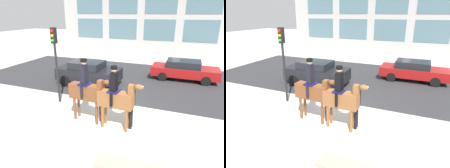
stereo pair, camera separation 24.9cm
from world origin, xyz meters
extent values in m
plane|color=#B2AFA8|center=(0.00, 0.00, 0.00)|extent=(80.00, 80.00, 0.00)
cube|color=#2D2D30|center=(0.00, 4.75, 0.00)|extent=(22.13, 8.50, 0.01)
cube|color=slate|center=(-7.79, 12.83, 2.70)|extent=(3.12, 0.02, 2.06)
cube|color=slate|center=(-3.89, 12.83, 2.70)|extent=(3.12, 0.02, 2.06)
cube|color=slate|center=(0.00, 12.83, 2.70)|extent=(3.12, 0.02, 2.06)
cube|color=slate|center=(3.89, 12.83, 2.70)|extent=(3.12, 0.02, 2.06)
cube|color=slate|center=(-7.79, 12.83, 5.28)|extent=(3.12, 0.02, 2.06)
cube|color=slate|center=(-3.89, 12.83, 5.28)|extent=(3.12, 0.02, 2.06)
cube|color=slate|center=(0.00, 12.83, 5.28)|extent=(3.12, 0.02, 2.06)
cube|color=slate|center=(3.89, 12.83, 5.28)|extent=(3.12, 0.02, 2.06)
cube|color=brown|center=(-0.63, -1.57, 1.30)|extent=(1.50, 0.52, 0.62)
cylinder|color=brown|center=(-0.10, -1.45, 0.49)|extent=(0.11, 0.11, 0.99)
cylinder|color=brown|center=(-0.11, -1.75, 0.49)|extent=(0.11, 0.11, 0.99)
cylinder|color=brown|center=(-1.15, -1.39, 0.49)|extent=(0.11, 0.11, 0.99)
cylinder|color=brown|center=(-1.17, -1.70, 0.49)|extent=(0.11, 0.11, 0.99)
cube|color=brown|center=(0.01, -1.61, 1.64)|extent=(0.21, 0.25, 0.50)
cube|color=black|center=(-0.11, -1.60, 1.66)|extent=(0.04, 0.08, 0.45)
ellipsoid|color=brown|center=(0.30, -1.62, 1.84)|extent=(0.34, 0.22, 0.20)
cube|color=silver|center=(0.39, -1.63, 1.86)|extent=(0.12, 0.06, 0.08)
cylinder|color=black|center=(-1.41, -1.53, 1.19)|extent=(0.09, 0.09, 0.55)
cube|color=#14144C|center=(-0.71, -1.57, 1.63)|extent=(0.47, 0.50, 0.05)
cube|color=black|center=(-0.71, -1.57, 2.04)|extent=(0.24, 0.33, 0.76)
sphere|color=#D1A889|center=(-0.71, -1.57, 2.53)|extent=(0.22, 0.22, 0.22)
cylinder|color=black|center=(-0.71, -1.57, 2.60)|extent=(0.24, 0.24, 0.12)
cylinder|color=black|center=(-0.69, -1.30, 1.36)|extent=(0.11, 0.11, 0.50)
cylinder|color=black|center=(-0.72, -1.84, 1.36)|extent=(0.11, 0.11, 0.50)
cube|color=brown|center=(0.69, -1.70, 1.23)|extent=(1.40, 0.48, 0.61)
cylinder|color=brown|center=(1.19, -1.56, 0.46)|extent=(0.11, 0.11, 0.92)
cylinder|color=brown|center=(1.18, -1.87, 0.46)|extent=(0.11, 0.11, 0.92)
cylinder|color=brown|center=(0.19, -1.53, 0.46)|extent=(0.11, 0.11, 0.92)
cylinder|color=brown|center=(0.18, -1.84, 0.46)|extent=(0.11, 0.11, 0.92)
cube|color=brown|center=(1.30, -1.72, 1.62)|extent=(0.21, 0.25, 0.58)
cube|color=#382314|center=(1.18, -1.72, 1.64)|extent=(0.04, 0.08, 0.53)
ellipsoid|color=brown|center=(1.58, -1.73, 1.86)|extent=(0.34, 0.21, 0.20)
cube|color=silver|center=(1.68, -1.73, 1.88)|extent=(0.12, 0.05, 0.08)
cylinder|color=#382314|center=(-0.05, -1.68, 1.13)|extent=(0.09, 0.09, 0.55)
cube|color=#14144C|center=(0.62, -1.70, 1.56)|extent=(0.43, 0.49, 0.05)
cube|color=black|center=(0.62, -1.70, 1.94)|extent=(0.23, 0.33, 0.70)
sphere|color=#D1A889|center=(0.62, -1.70, 2.40)|extent=(0.22, 0.22, 0.22)
cylinder|color=black|center=(0.62, -1.70, 2.48)|extent=(0.24, 0.24, 0.12)
cylinder|color=black|center=(0.62, -1.43, 1.29)|extent=(0.11, 0.11, 0.49)
cylinder|color=black|center=(0.61, -1.97, 1.29)|extent=(0.11, 0.11, 0.49)
cylinder|color=black|center=(1.26, -1.58, 0.47)|extent=(0.13, 0.13, 0.93)
cylinder|color=black|center=(1.25, -1.42, 0.47)|extent=(0.13, 0.13, 0.93)
cube|color=black|center=(1.25, -1.50, 1.25)|extent=(0.24, 0.41, 0.64)
sphere|color=#D1A889|center=(1.25, -1.50, 1.67)|extent=(0.20, 0.20, 0.20)
cube|color=black|center=(0.99, -1.69, 1.43)|extent=(0.55, 0.11, 0.09)
cone|color=orange|center=(0.64, -1.70, 1.43)|extent=(0.18, 0.05, 0.04)
cube|color=black|center=(-2.66, 2.51, 0.71)|extent=(3.94, 1.78, 0.73)
cube|color=black|center=(-2.76, 2.51, 1.29)|extent=(1.97, 1.57, 0.43)
cylinder|color=black|center=(-1.44, 1.69, 0.34)|extent=(0.69, 0.21, 0.69)
cylinder|color=black|center=(-1.44, 3.33, 0.34)|extent=(0.69, 0.21, 0.69)
cylinder|color=black|center=(-3.88, 1.69, 0.34)|extent=(0.69, 0.21, 0.69)
cylinder|color=black|center=(-3.88, 3.33, 0.34)|extent=(0.69, 0.21, 0.69)
cube|color=maroon|center=(2.96, 5.71, 0.60)|extent=(4.34, 1.71, 0.60)
cube|color=black|center=(2.85, 5.71, 1.12)|extent=(2.17, 1.51, 0.45)
cylinder|color=black|center=(4.30, 4.92, 0.30)|extent=(0.60, 0.21, 0.60)
cylinder|color=black|center=(4.30, 6.50, 0.30)|extent=(0.60, 0.21, 0.60)
cylinder|color=black|center=(1.61, 4.92, 0.30)|extent=(0.60, 0.21, 0.60)
cylinder|color=black|center=(1.61, 6.50, 0.30)|extent=(0.60, 0.21, 0.60)
cylinder|color=black|center=(-2.85, -0.45, 1.50)|extent=(0.11, 0.11, 3.00)
cube|color=black|center=(-2.85, -0.45, 3.36)|extent=(0.24, 0.19, 0.72)
sphere|color=red|center=(-2.85, -0.56, 3.58)|extent=(0.15, 0.15, 0.15)
sphere|color=orange|center=(-2.85, -0.56, 3.36)|extent=(0.15, 0.15, 0.15)
sphere|color=green|center=(-2.85, -0.56, 3.15)|extent=(0.15, 0.15, 0.15)
camera|label=1|loc=(3.09, -8.28, 4.36)|focal=32.00mm
camera|label=2|loc=(3.32, -8.18, 4.36)|focal=32.00mm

